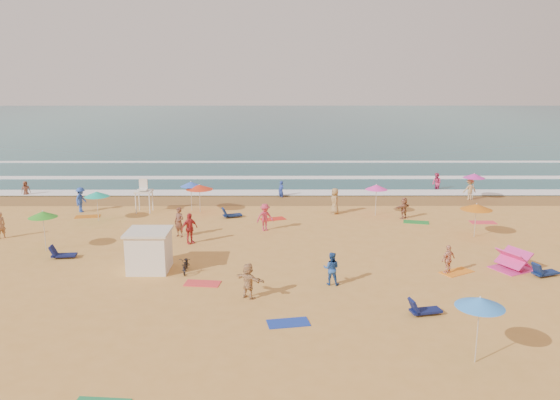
{
  "coord_description": "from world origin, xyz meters",
  "views": [
    {
      "loc": [
        1.67,
        -30.46,
        9.82
      ],
      "look_at": [
        1.78,
        6.0,
        1.5
      ],
      "focal_mm": 35.0,
      "sensor_mm": 36.0,
      "label": 1
    }
  ],
  "objects": [
    {
      "name": "ground",
      "position": [
        0.0,
        0.0,
        0.0
      ],
      "size": [
        220.0,
        220.0,
        0.0
      ],
      "primitive_type": "plane",
      "color": "gold",
      "rests_on": "ground"
    },
    {
      "name": "ocean",
      "position": [
        0.0,
        84.0,
        0.0
      ],
      "size": [
        220.0,
        140.0,
        0.18
      ],
      "primitive_type": "cube",
      "color": "#0C4756",
      "rests_on": "ground"
    },
    {
      "name": "wet_sand",
      "position": [
        0.0,
        12.5,
        0.01
      ],
      "size": [
        220.0,
        220.0,
        0.0
      ],
      "primitive_type": "plane",
      "color": "olive",
      "rests_on": "ground"
    },
    {
      "name": "surf_foam",
      "position": [
        0.0,
        21.32,
        0.1
      ],
      "size": [
        200.0,
        18.7,
        0.05
      ],
      "color": "white",
      "rests_on": "ground"
    },
    {
      "name": "cabana",
      "position": [
        -4.97,
        -3.7,
        1.0
      ],
      "size": [
        2.0,
        2.0,
        2.0
      ],
      "primitive_type": "cube",
      "color": "white",
      "rests_on": "ground"
    },
    {
      "name": "cabana_roof",
      "position": [
        -4.97,
        -3.7,
        2.06
      ],
      "size": [
        2.2,
        2.2,
        0.12
      ],
      "primitive_type": "cube",
      "color": "silver",
      "rests_on": "cabana"
    },
    {
      "name": "bicycle",
      "position": [
        -3.07,
        -4.0,
        0.42
      ],
      "size": [
        0.65,
        1.63,
        0.84
      ],
      "primitive_type": "imported",
      "rotation": [
        0.0,
        0.0,
        0.06
      ],
      "color": "black",
      "rests_on": "ground"
    },
    {
      "name": "lifeguard_stand",
      "position": [
        -8.21,
        8.67,
        1.05
      ],
      "size": [
        1.2,
        1.2,
        2.1
      ],
      "primitive_type": null,
      "color": "white",
      "rests_on": "ground"
    },
    {
      "name": "beach_umbrellas",
      "position": [
        -0.42,
        0.47,
        2.06
      ],
      "size": [
        57.99,
        28.82,
        0.77
      ],
      "color": "#D72FA9",
      "rests_on": "ground"
    },
    {
      "name": "loungers",
      "position": [
        2.66,
        -4.13,
        0.17
      ],
      "size": [
        54.45,
        19.62,
        0.34
      ],
      "color": "#0F144E",
      "rests_on": "ground"
    },
    {
      "name": "towels",
      "position": [
        -0.93,
        -2.18,
        0.01
      ],
      "size": [
        34.97,
        24.01,
        0.03
      ],
      "color": "red",
      "rests_on": "ground"
    },
    {
      "name": "beachgoers",
      "position": [
        -1.67,
        3.43,
        0.84
      ],
      "size": [
        43.06,
        25.09,
        2.14
      ],
      "color": "tan",
      "rests_on": "ground"
    }
  ]
}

